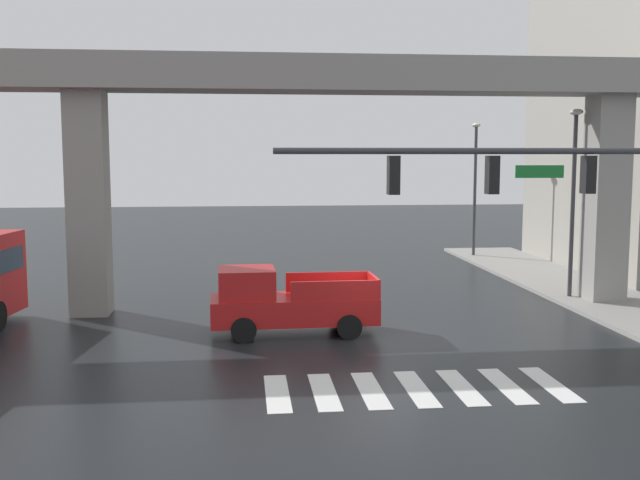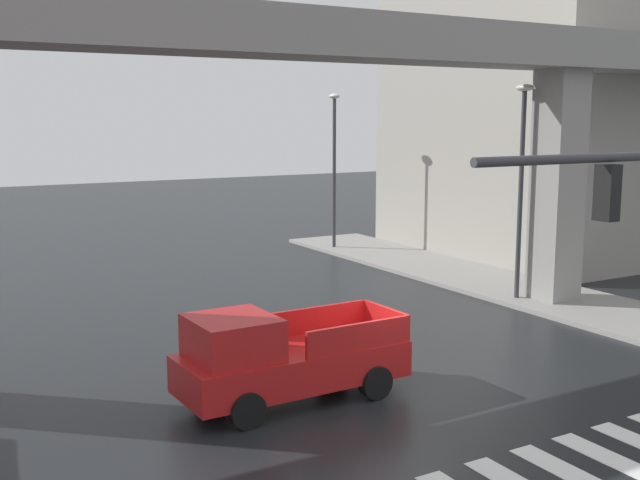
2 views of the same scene
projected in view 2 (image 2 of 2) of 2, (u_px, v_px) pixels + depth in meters
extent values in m
plane|color=black|center=(403.00, 389.00, 17.84)|extent=(120.00, 120.00, 0.00)
cube|color=silver|center=(578.00, 477.00, 13.46)|extent=(0.55, 2.80, 0.01)
cube|color=silver|center=(620.00, 463.00, 14.01)|extent=(0.55, 2.80, 0.01)
cube|color=gray|center=(310.00, 35.00, 20.23)|extent=(55.40, 2.20, 1.20)
cube|color=gray|center=(557.00, 189.00, 25.55)|extent=(1.30, 1.30, 7.70)
cube|color=gray|center=(614.00, 314.00, 24.28)|extent=(4.00, 36.00, 0.15)
cube|color=red|center=(293.00, 366.00, 17.05)|extent=(5.15, 2.03, 0.80)
cube|color=red|center=(232.00, 338.00, 16.17)|extent=(1.74, 1.79, 0.90)
cube|color=#3F5160|center=(212.00, 341.00, 15.93)|extent=(0.14, 1.67, 0.77)
cube|color=red|center=(359.00, 337.00, 16.80)|extent=(2.65, 0.17, 0.60)
cube|color=red|center=(317.00, 319.00, 18.27)|extent=(2.65, 0.17, 0.60)
cube|color=red|center=(385.00, 319.00, 18.23)|extent=(0.14, 1.75, 0.60)
cylinder|color=black|center=(247.00, 410.00, 15.54)|extent=(0.77, 0.30, 0.76)
cylinder|color=black|center=(210.00, 384.00, 17.06)|extent=(0.77, 0.30, 0.76)
cylinder|color=black|center=(375.00, 382.00, 17.17)|extent=(0.77, 0.30, 0.76)
cylinder|color=black|center=(332.00, 361.00, 18.69)|extent=(0.77, 0.30, 0.76)
cube|color=black|center=(607.00, 193.00, 11.48)|extent=(0.24, 0.32, 0.84)
sphere|color=red|center=(608.00, 175.00, 11.44)|extent=(0.17, 0.17, 0.17)
cylinder|color=#38383D|center=(520.00, 199.00, 25.72)|extent=(0.16, 0.16, 7.00)
ellipsoid|color=beige|center=(525.00, 88.00, 25.16)|extent=(0.44, 0.70, 0.24)
cylinder|color=#38383D|center=(334.00, 175.00, 35.94)|extent=(0.16, 0.16, 7.00)
ellipsoid|color=beige|center=(334.00, 96.00, 35.37)|extent=(0.44, 0.70, 0.24)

